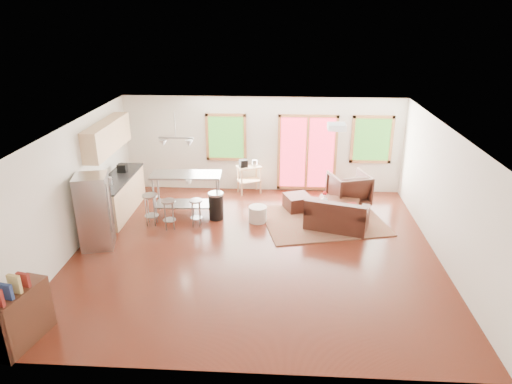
# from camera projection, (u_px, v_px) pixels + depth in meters

# --- Properties ---
(floor) EXTENTS (7.50, 7.00, 0.02)m
(floor) POSITION_uv_depth(u_px,v_px,m) (255.00, 250.00, 9.61)
(floor) COLOR #3A140C
(floor) RESTS_ON ground
(ceiling) EXTENTS (7.50, 7.00, 0.02)m
(ceiling) POSITION_uv_depth(u_px,v_px,m) (255.00, 129.00, 8.64)
(ceiling) COLOR white
(ceiling) RESTS_ON ground
(back_wall) EXTENTS (7.50, 0.02, 2.60)m
(back_wall) POSITION_uv_depth(u_px,v_px,m) (263.00, 145.00, 12.38)
(back_wall) COLOR silver
(back_wall) RESTS_ON ground
(left_wall) EXTENTS (0.02, 7.00, 2.60)m
(left_wall) POSITION_uv_depth(u_px,v_px,m) (72.00, 189.00, 9.33)
(left_wall) COLOR silver
(left_wall) RESTS_ON ground
(right_wall) EXTENTS (0.02, 7.00, 2.60)m
(right_wall) POSITION_uv_depth(u_px,v_px,m) (447.00, 197.00, 8.92)
(right_wall) COLOR silver
(right_wall) RESTS_ON ground
(front_wall) EXTENTS (7.50, 0.02, 2.60)m
(front_wall) POSITION_uv_depth(u_px,v_px,m) (239.00, 295.00, 5.87)
(front_wall) COLOR silver
(front_wall) RESTS_ON ground
(window_left) EXTENTS (1.10, 0.05, 1.30)m
(window_left) POSITION_uv_depth(u_px,v_px,m) (226.00, 137.00, 12.31)
(window_left) COLOR #2C611D
(window_left) RESTS_ON back_wall
(french_doors) EXTENTS (1.60, 0.05, 2.10)m
(french_doors) POSITION_uv_depth(u_px,v_px,m) (307.00, 153.00, 12.34)
(french_doors) COLOR red
(french_doors) RESTS_ON back_wall
(window_right) EXTENTS (1.10, 0.05, 1.30)m
(window_right) POSITION_uv_depth(u_px,v_px,m) (372.00, 140.00, 12.10)
(window_right) COLOR #2C611D
(window_right) RESTS_ON back_wall
(rug) EXTENTS (3.19, 2.72, 0.03)m
(rug) POSITION_uv_depth(u_px,v_px,m) (323.00, 220.00, 10.93)
(rug) COLOR #506238
(rug) RESTS_ON floor
(loveseat) EXTENTS (1.56, 1.16, 0.74)m
(loveseat) POSITION_uv_depth(u_px,v_px,m) (336.00, 217.00, 10.45)
(loveseat) COLOR black
(loveseat) RESTS_ON floor
(coffee_table) EXTENTS (1.10, 0.82, 0.39)m
(coffee_table) POSITION_uv_depth(u_px,v_px,m) (338.00, 202.00, 11.12)
(coffee_table) COLOR #3A1F13
(coffee_table) RESTS_ON floor
(armchair) EXTENTS (1.13, 1.09, 0.94)m
(armchair) POSITION_uv_depth(u_px,v_px,m) (349.00, 187.00, 11.69)
(armchair) COLOR black
(armchair) RESTS_ON floor
(ottoman) EXTENTS (0.77, 0.77, 0.39)m
(ottoman) POSITION_uv_depth(u_px,v_px,m) (297.00, 202.00, 11.47)
(ottoman) COLOR black
(ottoman) RESTS_ON floor
(pouf) EXTENTS (0.44, 0.44, 0.38)m
(pouf) POSITION_uv_depth(u_px,v_px,m) (258.00, 214.00, 10.85)
(pouf) COLOR beige
(pouf) RESTS_ON floor
(vase) EXTENTS (0.17, 0.18, 0.28)m
(vase) POSITION_uv_depth(u_px,v_px,m) (324.00, 198.00, 10.93)
(vase) COLOR silver
(vase) RESTS_ON coffee_table
(book) EXTENTS (0.20, 0.08, 0.27)m
(book) POSITION_uv_depth(u_px,v_px,m) (350.00, 200.00, 10.74)
(book) COLOR maroon
(book) RESTS_ON coffee_table
(cabinets) EXTENTS (0.64, 2.24, 2.30)m
(cabinets) POSITION_uv_depth(u_px,v_px,m) (116.00, 178.00, 11.03)
(cabinets) COLOR tan
(cabinets) RESTS_ON floor
(refrigerator) EXTENTS (0.77, 0.76, 1.60)m
(refrigerator) POSITION_uv_depth(u_px,v_px,m) (95.00, 212.00, 9.48)
(refrigerator) COLOR #B7BABC
(refrigerator) RESTS_ON floor
(island) EXTENTS (1.70, 0.75, 1.06)m
(island) POSITION_uv_depth(u_px,v_px,m) (187.00, 187.00, 11.02)
(island) COLOR #B7BABC
(island) RESTS_ON floor
(cup) EXTENTS (0.15, 0.13, 0.13)m
(cup) POSITION_uv_depth(u_px,v_px,m) (189.00, 181.00, 10.54)
(cup) COLOR white
(cup) RESTS_ON island
(bar_stool_a) EXTENTS (0.37, 0.37, 0.75)m
(bar_stool_a) POSITION_uv_depth(u_px,v_px,m) (150.00, 202.00, 10.55)
(bar_stool_a) COLOR #B7BABC
(bar_stool_a) RESTS_ON floor
(bar_stool_b) EXTENTS (0.42, 0.42, 0.70)m
(bar_stool_b) POSITION_uv_depth(u_px,v_px,m) (169.00, 208.00, 10.37)
(bar_stool_b) COLOR #B7BABC
(bar_stool_b) RESTS_ON floor
(bar_stool_c) EXTENTS (0.32, 0.32, 0.64)m
(bar_stool_c) POSITION_uv_depth(u_px,v_px,m) (196.00, 206.00, 10.55)
(bar_stool_c) COLOR #B7BABC
(bar_stool_c) RESTS_ON floor
(trash_can) EXTENTS (0.40, 0.40, 0.67)m
(trash_can) POSITION_uv_depth(u_px,v_px,m) (216.00, 206.00, 10.93)
(trash_can) COLOR black
(trash_can) RESTS_ON floor
(kitchen_cart) EXTENTS (0.74, 0.63, 0.97)m
(kitchen_cart) POSITION_uv_depth(u_px,v_px,m) (248.00, 170.00, 12.36)
(kitchen_cart) COLOR tan
(kitchen_cart) RESTS_ON floor
(bookshelf) EXTENTS (0.59, 1.06, 1.18)m
(bookshelf) POSITION_uv_depth(u_px,v_px,m) (19.00, 316.00, 6.80)
(bookshelf) COLOR #3A1F13
(bookshelf) RESTS_ON floor
(ceiling_flush) EXTENTS (0.35, 0.35, 0.12)m
(ceiling_flush) POSITION_uv_depth(u_px,v_px,m) (336.00, 127.00, 9.13)
(ceiling_flush) COLOR white
(ceiling_flush) RESTS_ON ceiling
(pendant_light) EXTENTS (0.80, 0.18, 0.79)m
(pendant_light) POSITION_uv_depth(u_px,v_px,m) (176.00, 142.00, 10.40)
(pendant_light) COLOR gray
(pendant_light) RESTS_ON ceiling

